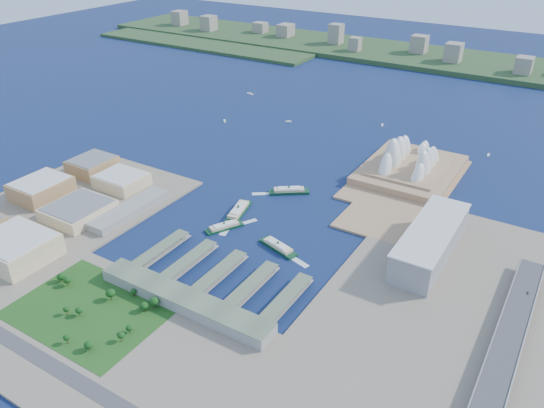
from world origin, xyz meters
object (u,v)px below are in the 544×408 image
Objects in this scene: car_c at (528,293)px; opera_house at (412,155)px; ferry_b at (289,189)px; ferry_a at (238,209)px; ferry_c at (224,226)px; ferry_d at (278,245)px; toaster_building at (430,242)px.

opera_house is at bearing 130.60° from car_c.
ferry_b is 12.68× the size of car_c.
ferry_a is at bearing 179.99° from car_c.
ferry_c is (-20.56, -125.54, -0.68)m from ferry_b.
opera_house is 3.40× the size of ferry_d.
opera_house reaches higher than car_c.
ferry_d is 267.99m from car_c.
ferry_a is 41.54m from ferry_c.
toaster_building is 221.60m from ferry_b.
toaster_building is 34.94× the size of car_c.
ferry_c is at bearing -162.77° from toaster_building.
car_c is at bearing -13.88° from ferry_a.
ferry_c is 346.89m from car_c.
opera_house is 310.46m from ferry_c.
toaster_building is at bearing 163.57° from car_c.
ferry_b is at bearing 165.34° from car_c.
toaster_building is 113.75m from car_c.
ferry_a is 1.16× the size of ferry_d.
ferry_c is at bearing -94.10° from ferry_a.
ferry_d reaches higher than ferry_c.
ferry_a is (-242.36, -32.07, -14.69)m from toaster_building.
toaster_building reaches higher than ferry_a.
opera_house is 1.16× the size of toaster_building.
ferry_d is (-65.15, -276.10, -27.00)m from opera_house.
opera_house reaches higher than ferry_a.
ferry_a is 1.25× the size of ferry_c.
toaster_building is at bearing 40.71° from ferry_b.
ferry_d is (-155.15, -76.10, -15.50)m from toaster_building.
toaster_building is at bearing -65.77° from opera_house.
toaster_building reaches higher than ferry_c.
car_c is (199.00, -232.15, -16.51)m from opera_house.
toaster_building is at bearing -134.03° from ferry_c.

